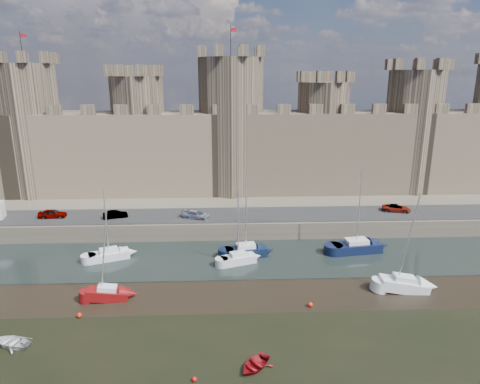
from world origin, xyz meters
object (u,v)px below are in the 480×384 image
at_px(car_0, 52,214).
at_px(sailboat_4, 108,293).
at_px(sailboat_0, 109,254).
at_px(sailboat_2, 238,258).
at_px(car_2, 196,215).
at_px(car_1, 115,215).
at_px(sailboat_5, 404,284).
at_px(car_3, 396,208).
at_px(sailboat_3, 356,246).
at_px(sailboat_1, 246,250).

bearing_deg(car_0, sailboat_4, -149.86).
relative_size(sailboat_0, sailboat_4, 0.93).
bearing_deg(sailboat_2, sailboat_4, -169.45).
relative_size(car_2, sailboat_0, 0.45).
xyz_separation_m(car_1, sailboat_4, (3.52, -19.00, -2.34)).
distance_m(sailboat_2, sailboat_5, 19.37).
relative_size(car_3, sailboat_4, 0.42).
relative_size(car_2, car_3, 1.00).
height_order(car_1, car_2, car_2).
distance_m(sailboat_3, sailboat_5, 10.65).
xyz_separation_m(car_3, sailboat_3, (-8.88, -9.20, -2.23)).
distance_m(car_1, sailboat_0, 9.34).
distance_m(sailboat_0, sailboat_5, 35.53).
height_order(car_2, sailboat_4, sailboat_4).
bearing_deg(car_2, sailboat_5, -107.10).
bearing_deg(car_3, sailboat_0, 120.71).
relative_size(sailboat_3, sailboat_5, 1.01).
distance_m(sailboat_2, sailboat_3, 16.05).
xyz_separation_m(car_0, sailboat_2, (26.75, -11.38, -2.40)).
height_order(car_0, sailboat_2, sailboat_2).
distance_m(car_0, sailboat_4, 23.41).
xyz_separation_m(car_2, sailboat_0, (-10.72, -8.29, -2.36)).
height_order(car_0, sailboat_5, sailboat_5).
relative_size(sailboat_3, sailboat_4, 1.13).
bearing_deg(car_0, car_1, -96.09).
height_order(sailboat_2, sailboat_3, sailboat_3).
bearing_deg(sailboat_4, sailboat_5, -3.49).
xyz_separation_m(sailboat_1, sailboat_2, (-1.09, -2.23, -0.05)).
xyz_separation_m(car_0, sailboat_4, (12.73, -19.50, -2.43)).
xyz_separation_m(sailboat_2, sailboat_3, (15.79, 2.89, 0.08)).
bearing_deg(sailboat_3, car_0, 160.43).
xyz_separation_m(sailboat_0, sailboat_1, (17.50, 0.32, 0.08)).
xyz_separation_m(car_3, sailboat_0, (-41.08, -10.18, -2.34)).
height_order(car_2, sailboat_3, sailboat_3).
relative_size(sailboat_2, sailboat_5, 0.84).
relative_size(car_0, sailboat_3, 0.35).
distance_m(sailboat_1, sailboat_5, 19.39).
relative_size(car_0, sailboat_1, 0.37).
height_order(car_0, car_3, car_0).
distance_m(car_1, sailboat_1, 20.66).
bearing_deg(sailboat_1, sailboat_0, 173.21).
height_order(sailboat_0, sailboat_5, sailboat_5).
distance_m(sailboat_0, sailboat_3, 32.22).
bearing_deg(sailboat_0, car_0, 116.42).
bearing_deg(sailboat_2, sailboat_5, -42.50).
distance_m(car_3, sailboat_2, 27.57).
bearing_deg(car_2, sailboat_2, -130.88).
distance_m(car_0, car_1, 9.22).
xyz_separation_m(car_2, sailboat_2, (5.69, -10.20, -2.33)).
distance_m(car_1, sailboat_4, 19.46).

